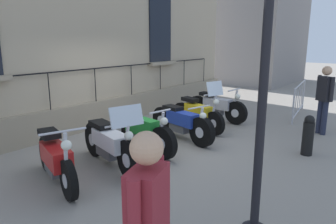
{
  "coord_description": "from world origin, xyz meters",
  "views": [
    {
      "loc": [
        4.8,
        -5.44,
        2.4
      ],
      "look_at": [
        0.49,
        0.0,
        0.8
      ],
      "focal_mm": 33.99,
      "sensor_mm": 36.0,
      "label": 1
    }
  ],
  "objects_px": {
    "motorcycle_green": "(141,132)",
    "pedestrian_standing": "(324,96)",
    "motorcycle_white": "(110,144)",
    "motorcycle_blue": "(181,123)",
    "crowd_barrier": "(299,98)",
    "motorcycle_red": "(56,160)",
    "bollard": "(308,135)",
    "motorcycle_silver": "(216,107)",
    "motorcycle_yellow": "(198,114)"
  },
  "relations": [
    {
      "from": "motorcycle_green",
      "to": "pedestrian_standing",
      "type": "relative_size",
      "value": 1.25
    },
    {
      "from": "motorcycle_white",
      "to": "pedestrian_standing",
      "type": "xyz_separation_m",
      "value": [
        2.61,
        4.84,
        0.53
      ]
    },
    {
      "from": "motorcycle_blue",
      "to": "crowd_barrier",
      "type": "xyz_separation_m",
      "value": [
        1.49,
        4.26,
        0.15
      ]
    },
    {
      "from": "motorcycle_red",
      "to": "crowd_barrier",
      "type": "relative_size",
      "value": 0.8
    },
    {
      "from": "motorcycle_white",
      "to": "pedestrian_standing",
      "type": "distance_m",
      "value": 5.52
    },
    {
      "from": "motorcycle_red",
      "to": "bollard",
      "type": "height_order",
      "value": "motorcycle_red"
    },
    {
      "from": "motorcycle_blue",
      "to": "bollard",
      "type": "height_order",
      "value": "motorcycle_blue"
    },
    {
      "from": "motorcycle_blue",
      "to": "motorcycle_silver",
      "type": "bearing_deg",
      "value": 97.12
    },
    {
      "from": "crowd_barrier",
      "to": "bollard",
      "type": "xyz_separation_m",
      "value": [
        1.22,
        -3.48,
        -0.13
      ]
    },
    {
      "from": "motorcycle_yellow",
      "to": "motorcycle_white",
      "type": "bearing_deg",
      "value": -87.92
    },
    {
      "from": "motorcycle_blue",
      "to": "pedestrian_standing",
      "type": "height_order",
      "value": "pedestrian_standing"
    },
    {
      "from": "motorcycle_red",
      "to": "pedestrian_standing",
      "type": "bearing_deg",
      "value": 64.92
    },
    {
      "from": "motorcycle_green",
      "to": "crowd_barrier",
      "type": "xyz_separation_m",
      "value": [
        1.72,
        5.45,
        0.14
      ]
    },
    {
      "from": "motorcycle_silver",
      "to": "pedestrian_standing",
      "type": "bearing_deg",
      "value": 9.59
    },
    {
      "from": "motorcycle_yellow",
      "to": "motorcycle_silver",
      "type": "distance_m",
      "value": 1.16
    },
    {
      "from": "motorcycle_red",
      "to": "crowd_barrier",
      "type": "bearing_deg",
      "value": 77.33
    },
    {
      "from": "motorcycle_blue",
      "to": "motorcycle_white",
      "type": "bearing_deg",
      "value": -91.4
    },
    {
      "from": "motorcycle_silver",
      "to": "crowd_barrier",
      "type": "bearing_deg",
      "value": 50.37
    },
    {
      "from": "motorcycle_green",
      "to": "motorcycle_yellow",
      "type": "xyz_separation_m",
      "value": [
        0.06,
        2.17,
        0.01
      ]
    },
    {
      "from": "motorcycle_green",
      "to": "motorcycle_blue",
      "type": "xyz_separation_m",
      "value": [
        0.23,
        1.18,
        -0.01
      ]
    },
    {
      "from": "bollard",
      "to": "motorcycle_red",
      "type": "bearing_deg",
      "value": -125.65
    },
    {
      "from": "motorcycle_green",
      "to": "motorcycle_blue",
      "type": "bearing_deg",
      "value": 78.89
    },
    {
      "from": "motorcycle_white",
      "to": "motorcycle_blue",
      "type": "relative_size",
      "value": 1.01
    },
    {
      "from": "motorcycle_red",
      "to": "crowd_barrier",
      "type": "height_order",
      "value": "motorcycle_red"
    },
    {
      "from": "motorcycle_silver",
      "to": "motorcycle_red",
      "type": "bearing_deg",
      "value": -89.36
    },
    {
      "from": "motorcycle_silver",
      "to": "motorcycle_blue",
      "type": "bearing_deg",
      "value": -82.88
    },
    {
      "from": "motorcycle_yellow",
      "to": "crowd_barrier",
      "type": "distance_m",
      "value": 3.67
    },
    {
      "from": "motorcycle_white",
      "to": "bollard",
      "type": "relative_size",
      "value": 2.46
    },
    {
      "from": "motorcycle_white",
      "to": "crowd_barrier",
      "type": "height_order",
      "value": "motorcycle_white"
    },
    {
      "from": "bollard",
      "to": "crowd_barrier",
      "type": "bearing_deg",
      "value": 109.34
    },
    {
      "from": "bollard",
      "to": "pedestrian_standing",
      "type": "relative_size",
      "value": 0.49
    },
    {
      "from": "motorcycle_red",
      "to": "motorcycle_yellow",
      "type": "distance_m",
      "value": 4.27
    },
    {
      "from": "motorcycle_red",
      "to": "pedestrian_standing",
      "type": "height_order",
      "value": "pedestrian_standing"
    },
    {
      "from": "motorcycle_blue",
      "to": "motorcycle_green",
      "type": "bearing_deg",
      "value": -101.11
    },
    {
      "from": "motorcycle_white",
      "to": "bollard",
      "type": "height_order",
      "value": "motorcycle_white"
    },
    {
      "from": "motorcycle_green",
      "to": "bollard",
      "type": "bearing_deg",
      "value": 33.81
    },
    {
      "from": "motorcycle_green",
      "to": "motorcycle_silver",
      "type": "distance_m",
      "value": 3.33
    },
    {
      "from": "crowd_barrier",
      "to": "bollard",
      "type": "distance_m",
      "value": 3.69
    },
    {
      "from": "motorcycle_red",
      "to": "motorcycle_blue",
      "type": "height_order",
      "value": "motorcycle_red"
    },
    {
      "from": "motorcycle_green",
      "to": "motorcycle_silver",
      "type": "bearing_deg",
      "value": 90.61
    },
    {
      "from": "motorcycle_blue",
      "to": "motorcycle_yellow",
      "type": "height_order",
      "value": "motorcycle_yellow"
    },
    {
      "from": "bollard",
      "to": "motorcycle_yellow",
      "type": "bearing_deg",
      "value": 176.0
    },
    {
      "from": "motorcycle_blue",
      "to": "crowd_barrier",
      "type": "distance_m",
      "value": 4.52
    },
    {
      "from": "bollard",
      "to": "pedestrian_standing",
      "type": "xyz_separation_m",
      "value": [
        -0.16,
        1.83,
        0.56
      ]
    },
    {
      "from": "motorcycle_white",
      "to": "motorcycle_yellow",
      "type": "bearing_deg",
      "value": 92.08
    },
    {
      "from": "motorcycle_white",
      "to": "motorcycle_yellow",
      "type": "xyz_separation_m",
      "value": [
        -0.12,
        3.21,
        -0.03
      ]
    },
    {
      "from": "motorcycle_white",
      "to": "motorcycle_green",
      "type": "bearing_deg",
      "value": 99.73
    },
    {
      "from": "motorcycle_yellow",
      "to": "bollard",
      "type": "xyz_separation_m",
      "value": [
        2.88,
        -0.2,
        -0.0
      ]
    },
    {
      "from": "motorcycle_silver",
      "to": "crowd_barrier",
      "type": "distance_m",
      "value": 2.76
    },
    {
      "from": "motorcycle_green",
      "to": "crowd_barrier",
      "type": "bearing_deg",
      "value": 72.47
    }
  ]
}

